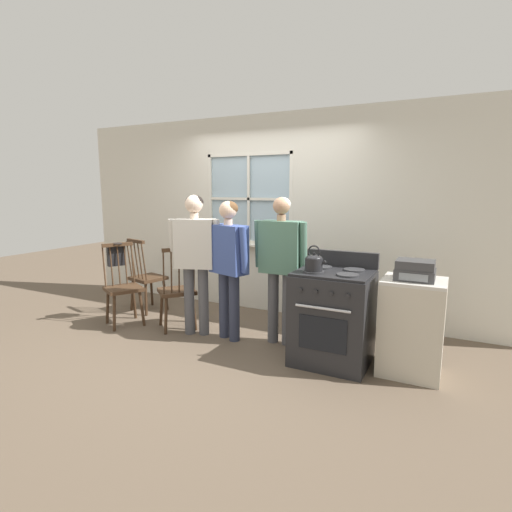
# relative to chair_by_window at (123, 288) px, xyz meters

# --- Properties ---
(ground_plane) EXTENTS (16.00, 16.00, 0.00)m
(ground_plane) POSITION_rel_chair_by_window_xyz_m (1.44, -0.02, -0.47)
(ground_plane) COLOR brown
(wall_back) EXTENTS (6.40, 0.16, 2.70)m
(wall_back) POSITION_rel_chair_by_window_xyz_m (1.46, 1.38, 0.86)
(wall_back) COLOR silver
(wall_back) RESTS_ON ground_plane
(chair_by_window) EXTENTS (0.55, 0.56, 1.03)m
(chair_by_window) POSITION_rel_chair_by_window_xyz_m (0.00, 0.00, 0.00)
(chair_by_window) COLOR #3D2819
(chair_by_window) RESTS_ON ground_plane
(chair_near_wall) EXTENTS (0.51, 0.49, 1.03)m
(chair_near_wall) POSITION_rel_chair_by_window_xyz_m (-0.13, 0.58, 0.00)
(chair_near_wall) COLOR #3D2819
(chair_near_wall) RESTS_ON ground_plane
(chair_center_cluster) EXTENTS (0.58, 0.58, 1.03)m
(chair_center_cluster) POSITION_rel_chair_by_window_xyz_m (0.71, 0.18, 0.00)
(chair_center_cluster) COLOR #3D2819
(chair_center_cluster) RESTS_ON ground_plane
(person_elderly_left) EXTENTS (0.61, 0.34, 1.64)m
(person_elderly_left) POSITION_rel_chair_by_window_xyz_m (1.03, 0.13, 0.54)
(person_elderly_left) COLOR #4C4C51
(person_elderly_left) RESTS_ON ground_plane
(person_teen_center) EXTENTS (0.61, 0.33, 1.58)m
(person_teen_center) POSITION_rel_chair_by_window_xyz_m (1.45, 0.17, 0.49)
(person_teen_center) COLOR #2D3347
(person_teen_center) RESTS_ON ground_plane
(person_adult_right) EXTENTS (0.60, 0.22, 1.62)m
(person_adult_right) POSITION_rel_chair_by_window_xyz_m (2.03, 0.31, 0.51)
(person_adult_right) COLOR #4C4C51
(person_adult_right) RESTS_ON ground_plane
(stove) EXTENTS (0.73, 0.68, 1.08)m
(stove) POSITION_rel_chair_by_window_xyz_m (2.69, 0.09, 0.00)
(stove) COLOR #232326
(stove) RESTS_ON ground_plane
(kettle) EXTENTS (0.21, 0.17, 0.25)m
(kettle) POSITION_rel_chair_by_window_xyz_m (2.52, -0.04, 0.55)
(kettle) COLOR black
(kettle) RESTS_ON stove
(potted_plant) EXTENTS (0.14, 0.14, 0.28)m
(potted_plant) POSITION_rel_chair_by_window_xyz_m (1.38, 1.29, 0.55)
(potted_plant) COLOR #42474C
(potted_plant) RESTS_ON wall_back
(handbag) EXTENTS (0.25, 0.24, 0.31)m
(handbag) POSITION_rel_chair_by_window_xyz_m (-0.20, 0.11, 0.39)
(handbag) COLOR black
(handbag) RESTS_ON chair_by_window
(side_counter) EXTENTS (0.55, 0.50, 0.90)m
(side_counter) POSITION_rel_chair_by_window_xyz_m (3.41, 0.19, -0.02)
(side_counter) COLOR beige
(side_counter) RESTS_ON ground_plane
(stereo) EXTENTS (0.34, 0.29, 0.18)m
(stereo) POSITION_rel_chair_by_window_xyz_m (3.41, 0.17, 0.52)
(stereo) COLOR #38383A
(stereo) RESTS_ON side_counter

